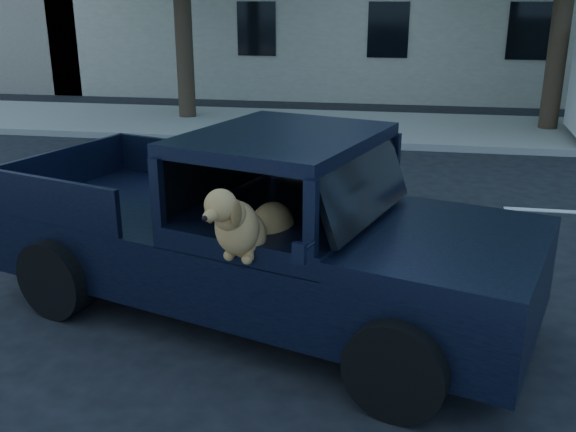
% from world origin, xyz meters
% --- Properties ---
extents(ground, '(120.00, 120.00, 0.00)m').
position_xyz_m(ground, '(0.00, 0.00, 0.00)').
color(ground, black).
rests_on(ground, ground).
extents(far_sidewalk, '(60.00, 4.00, 0.15)m').
position_xyz_m(far_sidewalk, '(0.00, 9.20, 0.07)').
color(far_sidewalk, gray).
rests_on(far_sidewalk, ground).
extents(lane_stripes, '(21.60, 0.14, 0.01)m').
position_xyz_m(lane_stripes, '(2.00, 3.40, 0.01)').
color(lane_stripes, silver).
rests_on(lane_stripes, ground).
extents(pickup_truck, '(5.70, 3.58, 1.91)m').
position_xyz_m(pickup_truck, '(0.15, -0.61, 0.65)').
color(pickup_truck, black).
rests_on(pickup_truck, ground).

